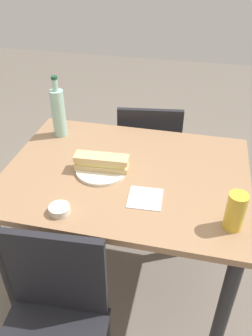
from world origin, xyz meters
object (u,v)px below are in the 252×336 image
(dining_table, at_px, (126,192))
(baguette_sandwich_near, at_px, (102,162))
(plate_near, at_px, (102,170))
(olive_bowl, at_px, (59,210))
(chair_near, at_px, (53,323))
(water_bottle, at_px, (58,112))
(chair_far, at_px, (149,154))
(beer_glass, at_px, (235,211))
(knife_near, at_px, (102,161))

(dining_table, bearing_deg, baguette_sandwich_near, -169.99)
(plate_near, relative_size, olive_bowl, 2.88)
(chair_near, xyz_separation_m, water_bottle, (-0.28, 0.87, 0.42))
(chair_far, height_order, beer_glass, beer_glass)
(baguette_sandwich_near, bearing_deg, chair_far, 79.14)
(baguette_sandwich_near, height_order, knife_near, baguette_sandwich_near)
(dining_table, xyz_separation_m, knife_near, (-0.12, 0.04, 0.14))
(chair_near, distance_m, water_bottle, 1.00)
(dining_table, distance_m, beer_glass, 0.57)
(baguette_sandwich_near, bearing_deg, knife_near, 105.03)
(baguette_sandwich_near, relative_size, water_bottle, 0.76)
(chair_far, bearing_deg, olive_bowl, -102.41)
(baguette_sandwich_near, bearing_deg, dining_table, 10.01)
(chair_near, distance_m, knife_near, 0.72)
(beer_glass, bearing_deg, plate_near, 157.77)
(olive_bowl, bearing_deg, knife_near, 78.91)
(dining_table, distance_m, baguette_sandwich_near, 0.20)
(olive_bowl, bearing_deg, baguette_sandwich_near, 74.43)
(dining_table, xyz_separation_m, plate_near, (-0.11, -0.02, 0.13))
(knife_near, xyz_separation_m, beer_glass, (0.59, -0.29, 0.06))
(chair_far, xyz_separation_m, olive_bowl, (-0.21, -0.94, 0.31))
(knife_near, bearing_deg, baguette_sandwich_near, -74.97)
(dining_table, distance_m, knife_near, 0.19)
(knife_near, distance_m, olive_bowl, 0.37)
(dining_table, distance_m, olive_bowl, 0.40)
(water_bottle, relative_size, beer_glass, 2.11)
(water_bottle, bearing_deg, knife_near, -36.76)
(water_bottle, bearing_deg, baguette_sandwich_near, -41.61)
(dining_table, xyz_separation_m, water_bottle, (-0.42, 0.25, 0.26))
(water_bottle, bearing_deg, olive_bowl, -68.95)
(olive_bowl, bearing_deg, plate_near, 74.43)
(plate_near, relative_size, water_bottle, 0.74)
(chair_far, relative_size, baguette_sandwich_near, 3.41)
(dining_table, bearing_deg, water_bottle, 148.66)
(chair_far, bearing_deg, chair_near, -97.17)
(water_bottle, bearing_deg, beer_glass, -29.93)
(water_bottle, xyz_separation_m, olive_bowl, (0.22, -0.58, -0.12))
(dining_table, relative_size, water_bottle, 3.42)
(plate_near, distance_m, beer_glass, 0.63)
(chair_far, xyz_separation_m, knife_near, (-0.14, -0.58, 0.31))
(dining_table, height_order, plate_near, plate_near)
(dining_table, relative_size, chair_far, 1.32)
(baguette_sandwich_near, distance_m, olive_bowl, 0.32)
(knife_near, bearing_deg, olive_bowl, -101.09)
(chair_far, distance_m, knife_near, 0.67)
(chair_near, bearing_deg, baguette_sandwich_near, 86.83)
(beer_glass, bearing_deg, baguette_sandwich_near, 157.77)
(beer_glass, distance_m, olive_bowl, 0.67)
(dining_table, height_order, knife_near, knife_near)
(baguette_sandwich_near, bearing_deg, plate_near, -165.96)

